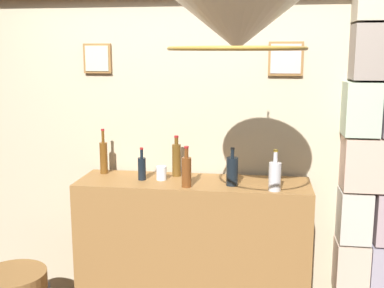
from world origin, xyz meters
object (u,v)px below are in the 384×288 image
liquor_bottle_rum (232,171)px  liquor_bottle_port (176,159)px  liquor_bottle_whiskey (142,168)px  pendant_lamp (237,24)px  liquor_bottle_amaro (275,176)px  glass_tumbler_highball (273,172)px  glass_tumbler_rocks (161,173)px  liquor_bottle_rye (186,171)px  liquor_bottle_vermouth (104,157)px

liquor_bottle_rum → liquor_bottle_port: bearing=154.9°
liquor_bottle_whiskey → pendant_lamp: 1.35m
liquor_bottle_amaro → glass_tumbler_highball: size_ratio=2.69×
liquor_bottle_whiskey → glass_tumbler_rocks: 0.13m
liquor_bottle_amaro → liquor_bottle_rum: 0.27m
liquor_bottle_rye → liquor_bottle_whiskey: liquor_bottle_rye is taller
pendant_lamp → liquor_bottle_vermouth: bearing=134.1°
liquor_bottle_rum → pendant_lamp: size_ratio=0.40×
glass_tumbler_rocks → liquor_bottle_whiskey: bearing=-171.3°
liquor_bottle_amaro → glass_tumbler_highball: liquor_bottle_amaro is taller
liquor_bottle_rye → liquor_bottle_vermouth: bearing=157.5°
liquor_bottle_vermouth → liquor_bottle_rye: size_ratio=1.21×
glass_tumbler_highball → liquor_bottle_rum: bearing=-141.4°
liquor_bottle_rye → pendant_lamp: (0.33, -0.71, 0.82)m
liquor_bottle_rum → liquor_bottle_vermouth: size_ratio=0.78×
liquor_bottle_port → glass_tumbler_rocks: bearing=-125.6°
liquor_bottle_rum → glass_tumbler_highball: bearing=38.6°
liquor_bottle_amaro → liquor_bottle_port: bearing=158.0°
pendant_lamp → glass_tumbler_highball: bearing=78.8°
liquor_bottle_amaro → liquor_bottle_vermouth: 1.16m
glass_tumbler_highball → liquor_bottle_amaro: bearing=-89.4°
glass_tumbler_highball → glass_tumbler_rocks: bearing=-169.2°
liquor_bottle_rum → liquor_bottle_rye: bearing=-165.0°
liquor_bottle_amaro → glass_tumbler_highball: bearing=90.6°
liquor_bottle_vermouth → glass_tumbler_highball: bearing=1.3°
liquor_bottle_amaro → liquor_bottle_whiskey: liquor_bottle_amaro is taller
pendant_lamp → glass_tumbler_rocks: bearing=121.1°
liquor_bottle_amaro → glass_tumbler_rocks: (-0.71, 0.15, -0.05)m
liquor_bottle_vermouth → liquor_bottle_amaro: bearing=-12.8°
liquor_bottle_vermouth → liquor_bottle_rye: 0.65m
liquor_bottle_vermouth → glass_tumbler_rocks: bearing=-14.8°
liquor_bottle_port → liquor_bottle_whiskey: liquor_bottle_port is taller
liquor_bottle_port → liquor_bottle_amaro: (0.63, -0.26, -0.02)m
liquor_bottle_port → liquor_bottle_rye: size_ratio=1.08×
glass_tumbler_rocks → liquor_bottle_rye: bearing=-37.2°
liquor_bottle_rye → glass_tumbler_highball: size_ratio=2.74×
liquor_bottle_rye → glass_tumbler_highball: liquor_bottle_rye is taller
glass_tumbler_highball → pendant_lamp: pendant_lamp is taller
liquor_bottle_port → liquor_bottle_whiskey: size_ratio=1.28×
liquor_bottle_vermouth → glass_tumbler_rocks: size_ratio=3.44×
liquor_bottle_rum → liquor_bottle_amaro: bearing=-17.1°
glass_tumbler_rocks → glass_tumbler_highball: (0.71, 0.14, 0.00)m
liquor_bottle_amaro → pendant_lamp: bearing=-105.7°
liquor_bottle_port → pendant_lamp: bearing=-65.7°
liquor_bottle_amaro → glass_tumbler_highball: (-0.00, 0.28, -0.04)m
liquor_bottle_rye → glass_tumbler_rocks: liquor_bottle_rye is taller
liquor_bottle_amaro → liquor_bottle_whiskey: size_ratio=1.17×
liquor_bottle_rum → liquor_bottle_whiskey: 0.58m
liquor_bottle_vermouth → liquor_bottle_whiskey: liquor_bottle_vermouth is taller
liquor_bottle_port → liquor_bottle_rye: (0.11, -0.25, -0.01)m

